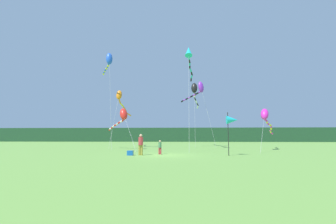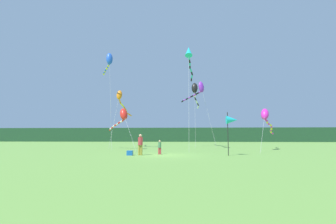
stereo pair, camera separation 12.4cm
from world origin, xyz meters
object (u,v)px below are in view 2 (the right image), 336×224
kite_black (195,91)px  cooler_box (130,153)px  kite_red (122,116)px  kite_magenta (266,117)px  kite_blue (109,60)px  kite_purple (200,89)px  person_adult (140,143)px  person_child (160,146)px  kite_cyan (189,55)px  kite_orange (121,99)px  banner_flag_pole (232,120)px

kite_black → cooler_box: bearing=-111.1°
kite_black → kite_red: bearing=-136.2°
kite_magenta → kite_blue: 20.60m
kite_purple → kite_red: 12.42m
cooler_box → kite_black: (6.36, 16.46, 8.48)m
person_adult → kite_purple: size_ratio=0.18×
kite_purple → kite_magenta: size_ratio=0.87×
person_child → kite_magenta: kite_magenta is taller
kite_magenta → kite_red: (-16.79, -0.31, 0.22)m
cooler_box → kite_cyan: (5.24, 8.24, 11.23)m
person_adult → kite_magenta: kite_magenta is taller
kite_orange → kite_red: kite_orange is taller
kite_purple → kite_red: size_ratio=1.31×
kite_black → kite_blue: (-11.44, -7.25, 2.69)m
person_adult → banner_flag_pole: (7.59, -0.00, 1.91)m
cooler_box → kite_black: size_ratio=0.05×
banner_flag_pole → kite_blue: 18.35m
cooler_box → kite_purple: bearing=63.9°
kite_blue → kite_cyan: 10.37m
person_child → kite_blue: kite_blue is taller
cooler_box → kite_cyan: kite_cyan is taller
cooler_box → kite_red: 9.03m
kite_orange → kite_blue: size_ratio=0.80×
person_child → kite_blue: (-7.45, 8.07, 10.68)m
banner_flag_pole → kite_magenta: kite_magenta is taller
person_adult → cooler_box: bearing=-170.8°
kite_purple → kite_cyan: 6.73m
kite_purple → kite_black: (-0.55, 2.40, 0.17)m
person_child → banner_flag_pole: banner_flag_pole is taller
kite_black → kite_cyan: bearing=-97.8°
banner_flag_pole → kite_red: kite_red is taller
kite_purple → kite_cyan: kite_cyan is taller
kite_black → kite_magenta: 12.41m
cooler_box → kite_red: (-2.77, 7.72, 3.78)m
kite_red → kite_purple: bearing=33.3°
cooler_box → banner_flag_pole: 8.85m
kite_cyan → banner_flag_pole: bearing=-68.6°
kite_purple → kite_orange: size_ratio=0.97×
kite_magenta → kite_cyan: 11.66m
kite_purple → kite_magenta: bearing=-40.3°
person_child → kite_magenta: bearing=30.6°
cooler_box → kite_orange: (-4.54, 13.31, 6.75)m
person_child → banner_flag_pole: size_ratio=0.34×
kite_black → kite_magenta: kite_black is taller
banner_flag_pole → kite_red: 13.57m
person_child → kite_red: kite_red is taller
person_adult → kite_orange: bearing=112.2°
person_adult → kite_red: kite_red is taller
kite_purple → kite_red: (-9.67, -6.34, -4.53)m
kite_black → kite_cyan: (-1.12, -8.22, 2.75)m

